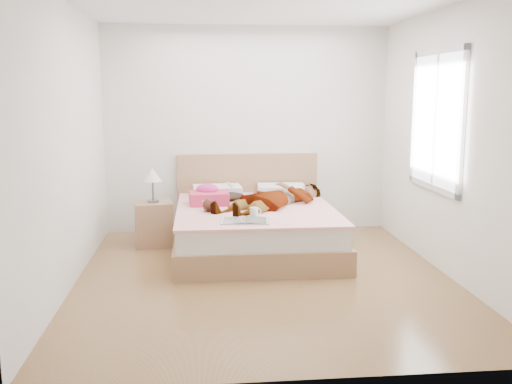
% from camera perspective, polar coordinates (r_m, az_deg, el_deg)
% --- Properties ---
extents(ground, '(4.00, 4.00, 0.00)m').
position_cam_1_polar(ground, '(5.60, 0.87, -8.59)').
color(ground, '#56351A').
rests_on(ground, ground).
extents(woman, '(1.67, 1.64, 0.23)m').
position_cam_1_polar(woman, '(6.51, 1.94, -0.25)').
color(woman, silver).
rests_on(woman, bed).
extents(hair, '(0.59, 0.67, 0.08)m').
position_cam_1_polar(hair, '(6.92, -3.24, -0.28)').
color(hair, black).
rests_on(hair, bed).
extents(phone, '(0.09, 0.10, 0.05)m').
position_cam_1_polar(phone, '(6.85, -2.65, 0.77)').
color(phone, silver).
rests_on(phone, bed).
extents(room_shell, '(4.00, 4.00, 4.00)m').
position_cam_1_polar(room_shell, '(6.07, 17.59, 6.85)').
color(room_shell, white).
rests_on(room_shell, ground).
extents(bed, '(1.80, 2.08, 1.00)m').
position_cam_1_polar(bed, '(6.51, -0.16, -3.40)').
color(bed, '#8A6040').
rests_on(bed, ground).
extents(towel, '(0.46, 0.39, 0.23)m').
position_cam_1_polar(towel, '(6.57, -4.77, -0.40)').
color(towel, '#D2395F').
rests_on(towel, bed).
extents(magazine, '(0.50, 0.36, 0.03)m').
position_cam_1_polar(magazine, '(5.67, -1.13, -2.89)').
color(magazine, silver).
rests_on(magazine, bed).
extents(coffee_mug, '(0.13, 0.11, 0.10)m').
position_cam_1_polar(coffee_mug, '(5.89, -0.17, -2.01)').
color(coffee_mug, white).
rests_on(coffee_mug, bed).
extents(plush_toy, '(0.18, 0.24, 0.12)m').
position_cam_1_polar(plush_toy, '(6.17, -4.71, -1.35)').
color(plush_toy, black).
rests_on(plush_toy, bed).
extents(nightstand, '(0.48, 0.44, 0.92)m').
position_cam_1_polar(nightstand, '(6.78, -10.18, -2.79)').
color(nightstand, '#8B5E40').
rests_on(nightstand, ground).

